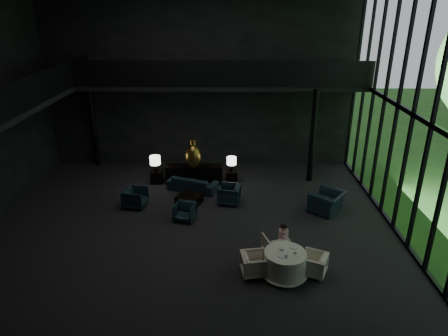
{
  "coord_description": "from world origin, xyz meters",
  "views": [
    {
      "loc": [
        1.24,
        -12.05,
        7.12
      ],
      "look_at": [
        1.11,
        0.5,
        1.98
      ],
      "focal_mm": 32.0,
      "sensor_mm": 36.0,
      "label": 1
    }
  ],
  "objects_px": {
    "side_table_left": "(157,177)",
    "table_lamp_right": "(232,161)",
    "bronze_urn": "(193,156)",
    "sofa": "(193,181)",
    "lounge_armchair_south": "(185,212)",
    "child": "(283,233)",
    "lounge_armchair_west": "(135,196)",
    "dining_chair_east": "(314,264)",
    "dining_chair_west": "(254,264)",
    "console": "(194,174)",
    "dining_chair_north": "(275,244)",
    "lounge_armchair_east": "(229,193)",
    "coffee_table": "(189,200)",
    "side_table_right": "(231,177)",
    "window_armchair": "(327,197)",
    "dining_table": "(285,265)",
    "table_lamp_left": "(155,161)"
  },
  "relations": [
    {
      "from": "side_table_left",
      "to": "table_lamp_right",
      "type": "height_order",
      "value": "table_lamp_right"
    },
    {
      "from": "bronze_urn",
      "to": "sofa",
      "type": "height_order",
      "value": "bronze_urn"
    },
    {
      "from": "lounge_armchair_south",
      "to": "child",
      "type": "height_order",
      "value": "child"
    },
    {
      "from": "lounge_armchair_west",
      "to": "lounge_armchair_south",
      "type": "xyz_separation_m",
      "value": [
        1.98,
        -1.0,
        -0.1
      ]
    },
    {
      "from": "bronze_urn",
      "to": "sofa",
      "type": "bearing_deg",
      "value": -90.34
    },
    {
      "from": "dining_chair_east",
      "to": "dining_chair_west",
      "type": "bearing_deg",
      "value": -64.45
    },
    {
      "from": "child",
      "to": "console",
      "type": "bearing_deg",
      "value": -59.81
    },
    {
      "from": "bronze_urn",
      "to": "dining_chair_north",
      "type": "xyz_separation_m",
      "value": [
        2.92,
        -5.09,
        -0.99
      ]
    },
    {
      "from": "console",
      "to": "dining_chair_east",
      "type": "relative_size",
      "value": 3.84
    },
    {
      "from": "table_lamp_right",
      "to": "lounge_armchair_east",
      "type": "xyz_separation_m",
      "value": [
        -0.11,
        -1.78,
        -0.61
      ]
    },
    {
      "from": "lounge_armchair_south",
      "to": "console",
      "type": "bearing_deg",
      "value": 104.08
    },
    {
      "from": "console",
      "to": "coffee_table",
      "type": "height_order",
      "value": "console"
    },
    {
      "from": "lounge_armchair_west",
      "to": "console",
      "type": "bearing_deg",
      "value": -32.64
    },
    {
      "from": "side_table_right",
      "to": "lounge_armchair_west",
      "type": "bearing_deg",
      "value": -148.64
    },
    {
      "from": "window_armchair",
      "to": "dining_chair_north",
      "type": "height_order",
      "value": "window_armchair"
    },
    {
      "from": "dining_chair_east",
      "to": "child",
      "type": "relative_size",
      "value": 1.0
    },
    {
      "from": "lounge_armchair_south",
      "to": "sofa",
      "type": "bearing_deg",
      "value": 103.76
    },
    {
      "from": "console",
      "to": "window_armchair",
      "type": "xyz_separation_m",
      "value": [
        5.11,
        -2.55,
        0.2
      ]
    },
    {
      "from": "dining_chair_west",
      "to": "child",
      "type": "distance_m",
      "value": 1.4
    },
    {
      "from": "console",
      "to": "window_armchair",
      "type": "relative_size",
      "value": 1.82
    },
    {
      "from": "coffee_table",
      "to": "child",
      "type": "distance_m",
      "value": 4.65
    },
    {
      "from": "lounge_armchair_south",
      "to": "dining_chair_west",
      "type": "xyz_separation_m",
      "value": [
        2.27,
        -3.06,
        0.0
      ]
    },
    {
      "from": "table_lamp_right",
      "to": "dining_chair_north",
      "type": "bearing_deg",
      "value": -75.64
    },
    {
      "from": "side_table_left",
      "to": "side_table_right",
      "type": "relative_size",
      "value": 0.97
    },
    {
      "from": "table_lamp_right",
      "to": "lounge_armchair_west",
      "type": "distance_m",
      "value": 4.26
    },
    {
      "from": "table_lamp_right",
      "to": "lounge_armchair_south",
      "type": "bearing_deg",
      "value": -118.32
    },
    {
      "from": "sofa",
      "to": "child",
      "type": "xyz_separation_m",
      "value": [
        3.13,
        -4.6,
        0.37
      ]
    },
    {
      "from": "side_table_left",
      "to": "window_armchair",
      "type": "bearing_deg",
      "value": -20.59
    },
    {
      "from": "console",
      "to": "side_table_right",
      "type": "bearing_deg",
      "value": -1.49
    },
    {
      "from": "window_armchair",
      "to": "dining_table",
      "type": "bearing_deg",
      "value": 10.02
    },
    {
      "from": "table_lamp_left",
      "to": "dining_chair_west",
      "type": "height_order",
      "value": "table_lamp_left"
    },
    {
      "from": "side_table_right",
      "to": "dining_chair_east",
      "type": "height_order",
      "value": "dining_chair_east"
    },
    {
      "from": "side_table_left",
      "to": "sofa",
      "type": "xyz_separation_m",
      "value": [
        1.6,
        -0.75,
        0.12
      ]
    },
    {
      "from": "table_lamp_left",
      "to": "dining_chair_east",
      "type": "xyz_separation_m",
      "value": [
        5.49,
        -6.07,
        -0.75
      ]
    },
    {
      "from": "side_table_left",
      "to": "dining_chair_east",
      "type": "bearing_deg",
      "value": -48.79
    },
    {
      "from": "console",
      "to": "lounge_armchair_west",
      "type": "height_order",
      "value": "lounge_armchair_west"
    },
    {
      "from": "dining_table",
      "to": "dining_chair_west",
      "type": "height_order",
      "value": "dining_table"
    },
    {
      "from": "window_armchair",
      "to": "child",
      "type": "distance_m",
      "value": 3.46
    },
    {
      "from": "bronze_urn",
      "to": "dining_chair_north",
      "type": "height_order",
      "value": "bronze_urn"
    },
    {
      "from": "console",
      "to": "sofa",
      "type": "xyz_separation_m",
      "value": [
        -0.0,
        -0.78,
        0.0
      ]
    },
    {
      "from": "coffee_table",
      "to": "dining_chair_north",
      "type": "relative_size",
      "value": 1.31
    },
    {
      "from": "side_table_left",
      "to": "lounge_armchair_west",
      "type": "bearing_deg",
      "value": -101.33
    },
    {
      "from": "bronze_urn",
      "to": "child",
      "type": "height_order",
      "value": "bronze_urn"
    },
    {
      "from": "bronze_urn",
      "to": "dining_chair_west",
      "type": "xyz_separation_m",
      "value": [
        2.2,
        -6.11,
        -0.98
      ]
    },
    {
      "from": "coffee_table",
      "to": "dining_table",
      "type": "bearing_deg",
      "value": -54.5
    },
    {
      "from": "lounge_armchair_west",
      "to": "child",
      "type": "relative_size",
      "value": 1.34
    },
    {
      "from": "lounge_armchair_west",
      "to": "dining_chair_east",
      "type": "relative_size",
      "value": 1.34
    },
    {
      "from": "console",
      "to": "lounge_armchair_south",
      "type": "height_order",
      "value": "console"
    },
    {
      "from": "table_lamp_right",
      "to": "table_lamp_left",
      "type": "bearing_deg",
      "value": -178.81
    },
    {
      "from": "table_lamp_left",
      "to": "child",
      "type": "distance_m",
      "value": 7.0
    }
  ]
}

